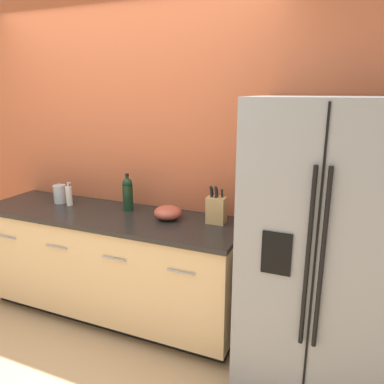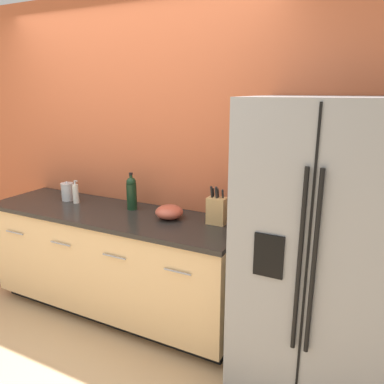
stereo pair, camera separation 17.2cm
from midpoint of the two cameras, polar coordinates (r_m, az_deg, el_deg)
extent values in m
cube|color=#BC5B38|center=(3.23, -6.89, 5.50)|extent=(10.00, 0.05, 2.60)
cube|color=black|center=(3.45, -9.42, -16.33)|extent=(2.12, 0.54, 0.09)
cube|color=#E0B77F|center=(3.22, -10.18, -10.08)|extent=(2.16, 0.62, 0.77)
cube|color=black|center=(3.06, -10.67, -3.30)|extent=(2.18, 0.64, 0.03)
cylinder|color=#99999E|center=(3.44, -24.14, -5.70)|extent=(0.20, 0.01, 0.01)
cylinder|color=#99999E|center=(3.07, -17.91, -7.54)|extent=(0.20, 0.01, 0.01)
cylinder|color=#99999E|center=(2.75, -10.04, -9.70)|extent=(0.20, 0.01, 0.01)
cylinder|color=#99999E|center=(2.50, -0.24, -12.12)|extent=(0.20, 0.01, 0.01)
cube|color=gray|center=(2.43, 20.56, -8.49)|extent=(0.88, 0.77, 1.81)
cube|color=black|center=(2.07, 19.27, -12.51)|extent=(0.01, 0.01, 1.77)
cylinder|color=black|center=(2.03, 18.44, -10.27)|extent=(0.02, 0.02, 0.99)
cylinder|color=black|center=(2.02, 20.43, -10.54)|extent=(0.02, 0.02, 0.99)
cube|color=black|center=(2.06, 13.97, -9.47)|extent=(0.16, 0.01, 0.24)
cube|color=tan|center=(2.72, 5.61, -2.89)|extent=(0.14, 0.09, 0.20)
cylinder|color=black|center=(2.71, 5.05, -0.05)|extent=(0.02, 0.03, 0.07)
cylinder|color=black|center=(2.68, 4.84, 0.00)|extent=(0.02, 0.03, 0.09)
cylinder|color=black|center=(2.70, 5.79, -0.15)|extent=(0.02, 0.03, 0.07)
cylinder|color=black|center=(2.67, 5.58, -0.09)|extent=(0.02, 0.04, 0.09)
cylinder|color=black|center=(2.68, 6.53, -0.28)|extent=(0.01, 0.03, 0.06)
cylinder|color=black|center=(3.07, -7.59, -0.70)|extent=(0.08, 0.08, 0.21)
sphere|color=black|center=(3.04, -7.67, 1.49)|extent=(0.08, 0.08, 0.08)
cylinder|color=black|center=(3.03, -7.69, 1.90)|extent=(0.03, 0.03, 0.07)
cylinder|color=black|center=(3.02, -7.72, 2.74)|extent=(0.03, 0.03, 0.02)
cylinder|color=silver|center=(3.34, -15.91, -0.29)|extent=(0.05, 0.05, 0.16)
cylinder|color=#B2B2B5|center=(3.32, -16.04, 1.35)|extent=(0.02, 0.02, 0.04)
cylinder|color=#B2B2B5|center=(3.30, -15.86, 1.62)|extent=(0.03, 0.01, 0.01)
cylinder|color=#B7B7BA|center=(3.45, -17.11, -0.06)|extent=(0.10, 0.10, 0.14)
cylinder|color=#B7B7BA|center=(3.43, -17.21, 1.19)|extent=(0.11, 0.11, 0.01)
sphere|color=#B7B7BA|center=(3.42, -17.22, 1.39)|extent=(0.02, 0.02, 0.02)
ellipsoid|color=#B24C38|center=(2.83, -1.75, -3.08)|extent=(0.21, 0.21, 0.10)
camera|label=1|loc=(0.09, -88.13, 0.51)|focal=35.00mm
camera|label=2|loc=(0.09, 91.87, -0.51)|focal=35.00mm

